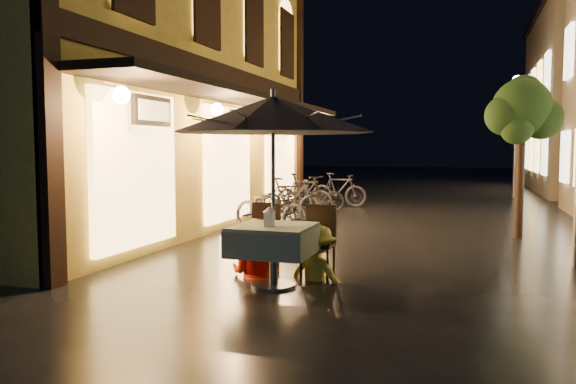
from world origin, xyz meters
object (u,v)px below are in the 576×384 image
(table_lantern, at_px, (269,216))
(person_yellow, at_px, (318,227))
(person_orange, at_px, (256,219))
(bicycle_0, at_px, (271,209))
(cafe_table, at_px, (273,241))
(patio_umbrella, at_px, (273,115))

(table_lantern, distance_m, person_yellow, 0.86)
(person_orange, xyz_separation_m, person_yellow, (0.85, 0.06, -0.07))
(person_orange, bearing_deg, bicycle_0, -68.73)
(person_orange, bearing_deg, table_lantern, 128.02)
(cafe_table, relative_size, patio_umbrella, 0.40)
(person_yellow, bearing_deg, patio_umbrella, 70.99)
(person_orange, height_order, person_yellow, person_orange)
(patio_umbrella, height_order, table_lantern, patio_umbrella)
(table_lantern, bearing_deg, bicycle_0, 109.28)
(cafe_table, xyz_separation_m, person_yellow, (0.42, 0.58, 0.11))
(person_yellow, xyz_separation_m, bicycle_0, (-1.94, 3.63, -0.20))
(cafe_table, distance_m, patio_umbrella, 1.56)
(patio_umbrella, relative_size, person_orange, 1.62)
(table_lantern, xyz_separation_m, person_orange, (-0.43, 0.66, -0.15))
(person_orange, relative_size, person_yellow, 1.10)
(patio_umbrella, bearing_deg, bicycle_0, 109.87)
(patio_umbrella, bearing_deg, person_yellow, 54.30)
(table_lantern, height_order, person_yellow, person_yellow)
(bicycle_0, bearing_deg, patio_umbrella, -141.19)
(cafe_table, bearing_deg, bicycle_0, 109.87)
(cafe_table, bearing_deg, patio_umbrella, 90.00)
(table_lantern, relative_size, person_orange, 0.16)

